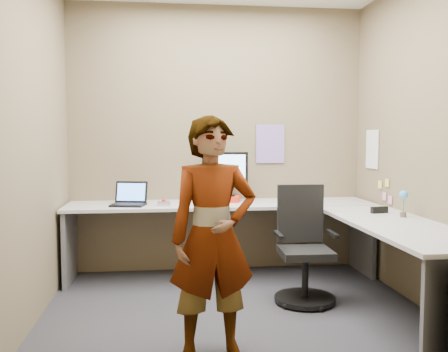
{
  "coord_description": "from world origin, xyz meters",
  "views": [
    {
      "loc": [
        -0.55,
        -3.8,
        1.37
      ],
      "look_at": [
        -0.06,
        0.25,
        1.05
      ],
      "focal_mm": 40.0,
      "sensor_mm": 36.0,
      "label": 1
    }
  ],
  "objects": [
    {
      "name": "calendar_purple",
      "position": [
        0.55,
        1.29,
        1.3
      ],
      "size": [
        0.3,
        0.01,
        0.4
      ],
      "primitive_type": "cube",
      "color": "#846BB7",
      "rests_on": "wall_back"
    },
    {
      "name": "person",
      "position": [
        -0.25,
        -0.77,
        0.75
      ],
      "size": [
        0.59,
        0.43,
        1.5
      ],
      "primitive_type": "imported",
      "rotation": [
        0.0,
        0.0,
        0.13
      ],
      "color": "#999399",
      "rests_on": "ground"
    },
    {
      "name": "sticky_note_a",
      "position": [
        1.49,
        0.55,
        0.95
      ],
      "size": [
        0.01,
        0.07,
        0.07
      ],
      "primitive_type": "cube",
      "color": "#F2E059",
      "rests_on": "wall_right"
    },
    {
      "name": "stapler",
      "position": [
        1.25,
        0.17,
        0.76
      ],
      "size": [
        0.16,
        0.07,
        0.05
      ],
      "primitive_type": "cube",
      "rotation": [
        0.0,
        0.0,
        0.21
      ],
      "color": "black",
      "rests_on": "desk"
    },
    {
      "name": "origami",
      "position": [
        -0.13,
        0.82,
        0.76
      ],
      "size": [
        0.1,
        0.1,
        0.06
      ],
      "primitive_type": "cone",
      "color": "white",
      "rests_on": "desk"
    },
    {
      "name": "wall_back",
      "position": [
        0.0,
        1.3,
        1.35
      ],
      "size": [
        3.0,
        0.0,
        3.0
      ],
      "primitive_type": "plane",
      "rotation": [
        1.57,
        0.0,
        0.0
      ],
      "color": "brown",
      "rests_on": "ground"
    },
    {
      "name": "office_chair",
      "position": [
        0.6,
        0.18,
        0.39
      ],
      "size": [
        0.5,
        0.5,
        0.95
      ],
      "rotation": [
        0.0,
        0.0,
        -0.04
      ],
      "color": "black",
      "rests_on": "ground"
    },
    {
      "name": "sticky_note_b",
      "position": [
        1.49,
        0.6,
        0.82
      ],
      "size": [
        0.01,
        0.07,
        0.07
      ],
      "primitive_type": "cube",
      "color": "pink",
      "rests_on": "wall_right"
    },
    {
      "name": "sticky_note_c",
      "position": [
        1.49,
        0.48,
        0.8
      ],
      "size": [
        0.01,
        0.07,
        0.07
      ],
      "primitive_type": "cube",
      "color": "pink",
      "rests_on": "wall_right"
    },
    {
      "name": "wall_left",
      "position": [
        -1.5,
        0.0,
        1.35
      ],
      "size": [
        0.0,
        2.7,
        2.7
      ],
      "primitive_type": "plane",
      "rotation": [
        1.57,
        0.0,
        1.57
      ],
      "color": "brown",
      "rests_on": "ground"
    },
    {
      "name": "desk",
      "position": [
        0.44,
        0.39,
        0.59
      ],
      "size": [
        2.98,
        2.58,
        0.73
      ],
      "color": "#B8B8B8",
      "rests_on": "ground"
    },
    {
      "name": "ground",
      "position": [
        0.0,
        0.0,
        0.0
      ],
      "size": [
        3.0,
        3.0,
        0.0
      ],
      "primitive_type": "plane",
      "color": "#232327",
      "rests_on": "ground"
    },
    {
      "name": "calendar_white",
      "position": [
        1.49,
        0.9,
        1.25
      ],
      "size": [
        0.01,
        0.28,
        0.38
      ],
      "primitive_type": "cube",
      "color": "white",
      "rests_on": "wall_right"
    },
    {
      "name": "wall_right",
      "position": [
        1.5,
        0.0,
        1.35
      ],
      "size": [
        0.0,
        2.7,
        2.7
      ],
      "primitive_type": "plane",
      "rotation": [
        1.57,
        0.0,
        -1.57
      ],
      "color": "brown",
      "rests_on": "ground"
    },
    {
      "name": "monitor",
      "position": [
        0.05,
        1.1,
        1.04
      ],
      "size": [
        0.45,
        0.18,
        0.43
      ],
      "rotation": [
        0.0,
        0.0,
        -0.23
      ],
      "color": "black",
      "rests_on": "paper_ream"
    },
    {
      "name": "paper_ream",
      "position": [
        0.05,
        1.08,
        0.76
      ],
      "size": [
        0.33,
        0.27,
        0.06
      ],
      "primitive_type": "cube",
      "rotation": [
        0.0,
        0.0,
        -0.23
      ],
      "color": "red",
      "rests_on": "desk"
    },
    {
      "name": "flower",
      "position": [
        1.35,
        -0.05,
        0.87
      ],
      "size": [
        0.07,
        0.07,
        0.22
      ],
      "color": "brown",
      "rests_on": "desk"
    },
    {
      "name": "trackball_mouse",
      "position": [
        -0.55,
        0.83,
        0.76
      ],
      "size": [
        0.12,
        0.08,
        0.07
      ],
      "color": "#B7B7BC",
      "rests_on": "desk"
    },
    {
      "name": "laptop",
      "position": [
        -0.87,
        0.93,
        0.79
      ],
      "size": [
        0.35,
        0.31,
        0.22
      ],
      "rotation": [
        0.0,
        0.0,
        -0.22
      ],
      "color": "black",
      "rests_on": "desk"
    },
    {
      "name": "sticky_note_d",
      "position": [
        1.49,
        0.7,
        0.92
      ],
      "size": [
        0.01,
        0.07,
        0.07
      ],
      "primitive_type": "cube",
      "color": "#F2E059",
      "rests_on": "wall_right"
    }
  ]
}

